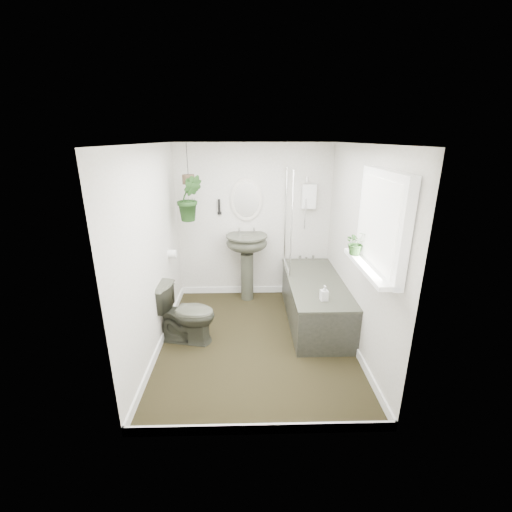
{
  "coord_description": "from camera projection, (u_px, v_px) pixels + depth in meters",
  "views": [
    {
      "loc": [
        -0.1,
        -3.62,
        2.36
      ],
      "look_at": [
        0.0,
        0.15,
        1.05
      ],
      "focal_mm": 24.0,
      "sensor_mm": 36.0,
      "label": 1
    }
  ],
  "objects": [
    {
      "name": "floor",
      "position": [
        256.0,
        341.0,
        4.2
      ],
      "size": [
        2.3,
        2.8,
        0.02
      ],
      "primitive_type": "cube",
      "color": "black",
      "rests_on": "ground"
    },
    {
      "name": "ceiling",
      "position": [
        256.0,
        143.0,
        3.44
      ],
      "size": [
        2.3,
        2.8,
        0.02
      ],
      "primitive_type": "cube",
      "color": "white",
      "rests_on": "ground"
    },
    {
      "name": "wall_back",
      "position": [
        254.0,
        222.0,
        5.15
      ],
      "size": [
        2.3,
        0.02,
        2.3
      ],
      "primitive_type": "cube",
      "color": "silver",
      "rests_on": "ground"
    },
    {
      "name": "wall_front",
      "position": [
        262.0,
        313.0,
        2.49
      ],
      "size": [
        2.3,
        0.02,
        2.3
      ],
      "primitive_type": "cube",
      "color": "silver",
      "rests_on": "ground"
    },
    {
      "name": "wall_left",
      "position": [
        152.0,
        253.0,
        3.79
      ],
      "size": [
        0.02,
        2.8,
        2.3
      ],
      "primitive_type": "cube",
      "color": "silver",
      "rests_on": "ground"
    },
    {
      "name": "wall_right",
      "position": [
        359.0,
        251.0,
        3.85
      ],
      "size": [
        0.02,
        2.8,
        2.3
      ],
      "primitive_type": "cube",
      "color": "silver",
      "rests_on": "ground"
    },
    {
      "name": "skirting",
      "position": [
        256.0,
        337.0,
        4.18
      ],
      "size": [
        2.3,
        2.8,
        0.1
      ],
      "primitive_type": "cube",
      "color": "white",
      "rests_on": "floor"
    },
    {
      "name": "bathtub",
      "position": [
        315.0,
        300.0,
        4.59
      ],
      "size": [
        0.72,
        1.72,
        0.58
      ],
      "primitive_type": null,
      "color": "#383A2E",
      "rests_on": "floor"
    },
    {
      "name": "bath_screen",
      "position": [
        288.0,
        220.0,
        4.72
      ],
      "size": [
        0.04,
        0.72,
        1.4
      ],
      "primitive_type": null,
      "color": "silver",
      "rests_on": "bathtub"
    },
    {
      "name": "shower_box",
      "position": [
        309.0,
        196.0,
        4.97
      ],
      "size": [
        0.2,
        0.1,
        0.35
      ],
      "primitive_type": "cube",
      "color": "white",
      "rests_on": "wall_back"
    },
    {
      "name": "oval_mirror",
      "position": [
        246.0,
        200.0,
        4.99
      ],
      "size": [
        0.46,
        0.03,
        0.62
      ],
      "primitive_type": "ellipsoid",
      "color": "beige",
      "rests_on": "wall_back"
    },
    {
      "name": "wall_sconce",
      "position": [
        219.0,
        207.0,
        5.01
      ],
      "size": [
        0.04,
        0.04,
        0.22
      ],
      "primitive_type": "cylinder",
      "color": "black",
      "rests_on": "wall_back"
    },
    {
      "name": "toilet_roll_holder",
      "position": [
        172.0,
        254.0,
        4.53
      ],
      "size": [
        0.11,
        0.11,
        0.11
      ],
      "primitive_type": "cylinder",
      "rotation": [
        0.0,
        1.57,
        0.0
      ],
      "color": "white",
      "rests_on": "wall_left"
    },
    {
      "name": "window_recess",
      "position": [
        382.0,
        222.0,
        3.02
      ],
      "size": [
        0.08,
        1.0,
        0.9
      ],
      "primitive_type": "cube",
      "color": "white",
      "rests_on": "wall_right"
    },
    {
      "name": "window_sill",
      "position": [
        369.0,
        267.0,
        3.16
      ],
      "size": [
        0.18,
        1.0,
        0.04
      ],
      "primitive_type": "cube",
      "color": "white",
      "rests_on": "wall_right"
    },
    {
      "name": "window_blinds",
      "position": [
        377.0,
        222.0,
        3.02
      ],
      "size": [
        0.01,
        0.86,
        0.76
      ],
      "primitive_type": "cube",
      "color": "white",
      "rests_on": "wall_right"
    },
    {
      "name": "toilet",
      "position": [
        186.0,
        313.0,
        4.1
      ],
      "size": [
        0.78,
        0.55,
        0.73
      ],
      "primitive_type": "imported",
      "rotation": [
        0.0,
        0.0,
        1.37
      ],
      "color": "#383A2E",
      "rests_on": "floor"
    },
    {
      "name": "pedestal_sink",
      "position": [
        247.0,
        267.0,
        5.14
      ],
      "size": [
        0.61,
        0.52,
        1.03
      ],
      "primitive_type": null,
      "rotation": [
        0.0,
        0.0,
        0.01
      ],
      "color": "#383A2E",
      "rests_on": "floor"
    },
    {
      "name": "sill_plant",
      "position": [
        356.0,
        243.0,
        3.39
      ],
      "size": [
        0.25,
        0.23,
        0.25
      ],
      "primitive_type": "imported",
      "rotation": [
        0.0,
        0.0,
        0.18
      ],
      "color": "black",
      "rests_on": "window_sill"
    },
    {
      "name": "hanging_plant",
      "position": [
        190.0,
        198.0,
        4.55
      ],
      "size": [
        0.38,
        0.33,
        0.62
      ],
      "primitive_type": "imported",
      "rotation": [
        0.0,
        0.0,
        0.19
      ],
      "color": "black",
      "rests_on": "ceiling"
    },
    {
      "name": "soap_bottle",
      "position": [
        324.0,
        293.0,
        3.93
      ],
      "size": [
        0.09,
        0.09,
        0.18
      ],
      "primitive_type": "imported",
      "rotation": [
        0.0,
        0.0,
        0.13
      ],
      "color": "black",
      "rests_on": "bathtub"
    },
    {
      "name": "hanging_pot",
      "position": [
        188.0,
        179.0,
        4.47
      ],
      "size": [
        0.16,
        0.16,
        0.12
      ],
      "primitive_type": "cylinder",
      "color": "#473625",
      "rests_on": "ceiling"
    }
  ]
}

